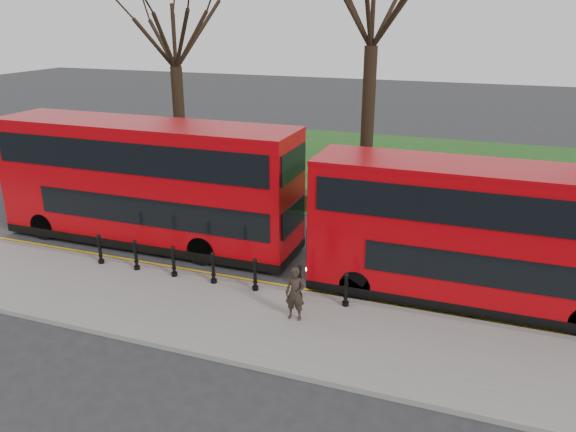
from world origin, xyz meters
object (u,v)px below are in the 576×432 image
at_px(bus_lead, 147,184).
at_px(bus_rear, 493,238).
at_px(pedestrian, 295,294).
at_px(bollard_row, 213,268).

relative_size(bus_lead, bus_rear, 1.09).
distance_m(bus_lead, pedestrian, 8.18).
bearing_deg(bus_lead, bus_rear, -3.37).
height_order(bus_lead, bus_rear, bus_lead).
distance_m(bus_rear, pedestrian, 5.93).
relative_size(bollard_row, pedestrian, 5.66).
height_order(bus_lead, pedestrian, bus_lead).
xyz_separation_m(bollard_row, bus_rear, (8.12, 1.84, 1.47)).
bearing_deg(bollard_row, pedestrian, -20.89).
bearing_deg(bus_rear, pedestrian, -148.40).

